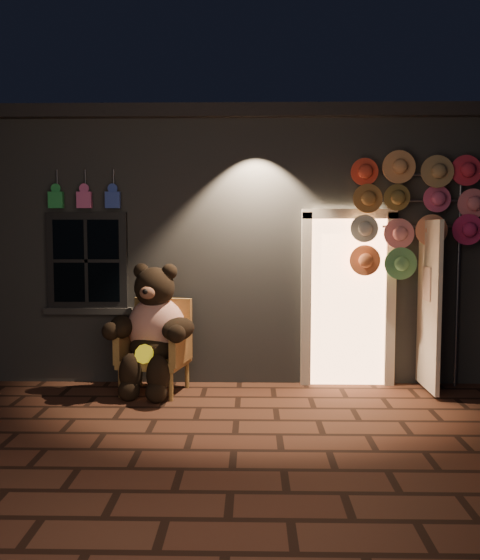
{
  "coord_description": "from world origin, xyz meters",
  "views": [
    {
      "loc": [
        0.16,
        -5.89,
        1.93
      ],
      "look_at": [
        0.02,
        1.0,
        1.35
      ],
      "focal_mm": 38.0,
      "sensor_mm": 36.0,
      "label": 1
    }
  ],
  "objects": [
    {
      "name": "ground",
      "position": [
        0.0,
        0.0,
        0.0
      ],
      "size": [
        60.0,
        60.0,
        0.0
      ],
      "primitive_type": "plane",
      "color": "#4C2B1D",
      "rests_on": "ground"
    },
    {
      "name": "shop_building",
      "position": [
        0.0,
        3.99,
        1.74
      ],
      "size": [
        7.3,
        5.95,
        3.51
      ],
      "color": "slate",
      "rests_on": "ground"
    },
    {
      "name": "hat_rack",
      "position": [
        2.08,
        1.28,
        2.16
      ],
      "size": [
        1.67,
        0.22,
        2.83
      ],
      "color": "#59595E",
      "rests_on": "ground"
    },
    {
      "name": "wicker_armchair",
      "position": [
        -0.98,
        1.1,
        0.55
      ],
      "size": [
        0.87,
        0.82,
        1.1
      ],
      "rotation": [
        0.0,
        0.0,
        -0.21
      ],
      "color": "#AC8C42",
      "rests_on": "ground"
    },
    {
      "name": "teddy_bear",
      "position": [
        -1.0,
        0.96,
        0.76
      ],
      "size": [
        1.1,
        0.95,
        1.54
      ],
      "rotation": [
        0.0,
        0.0,
        -0.21
      ],
      "color": "red",
      "rests_on": "ground"
    }
  ]
}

